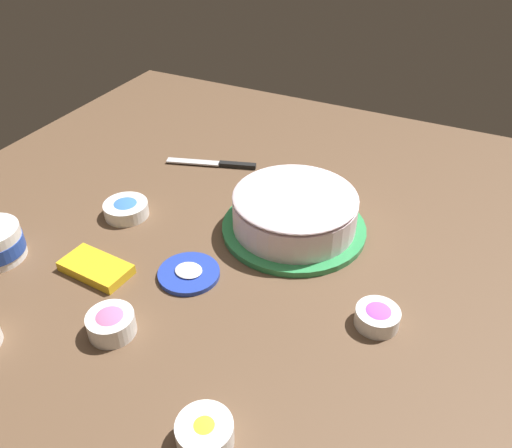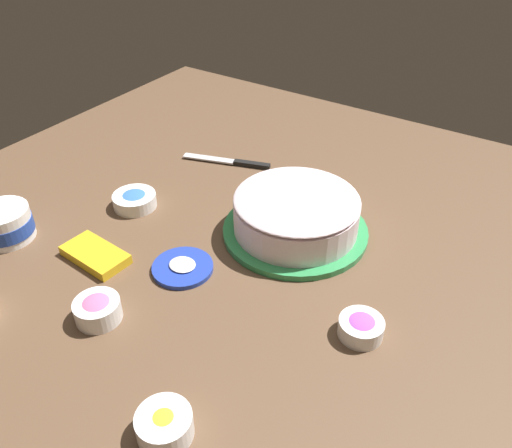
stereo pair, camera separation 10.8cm
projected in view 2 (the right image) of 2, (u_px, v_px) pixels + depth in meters
The scene contains 10 objects.
ground_plane at pixel (235, 239), 1.10m from camera, with size 1.54×1.54×0.00m, color brown.
frosted_cake at pixel (296, 215), 1.09m from camera, with size 0.31×0.31×0.10m.
frosting_tub at pixel (4, 223), 1.08m from camera, with size 0.12×0.12×0.07m.
frosting_tub_lid at pixel (183, 267), 1.02m from camera, with size 0.12×0.12×0.02m.
spreading_knife at pixel (234, 162), 1.35m from camera, with size 0.23×0.09×0.01m.
sprinkle_bowl_rainbow at pixel (361, 327), 0.87m from camera, with size 0.08×0.08×0.04m.
sprinkle_bowl_pink at pixel (97, 309), 0.90m from camera, with size 0.08×0.08×0.04m.
sprinkle_bowl_yellow at pixel (164, 424), 0.72m from camera, with size 0.08×0.08×0.04m.
sprinkle_bowl_blue at pixel (135, 200), 1.19m from camera, with size 0.10×0.10×0.03m.
candy_box_lower at pixel (95, 255), 1.04m from camera, with size 0.14×0.07×0.02m, color yellow.
Camera 2 is at (-0.51, 0.70, 0.68)m, focal length 36.32 mm.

